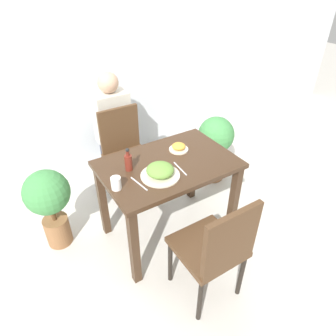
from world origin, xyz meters
The scene contains 14 objects.
ground_plane centered at (0.00, 0.00, 0.00)m, with size 16.00×16.00×0.00m, color beige.
wall_back centered at (0.00, 1.47, 1.30)m, with size 8.00×0.05×2.60m.
dining_table centered at (0.00, 0.00, 0.62)m, with size 1.03×0.69×0.75m.
chair_near centered at (-0.07, -0.69, 0.51)m, with size 0.42×0.42×0.90m.
chair_far centered at (-0.04, 0.71, 0.51)m, with size 0.42×0.42×0.90m.
food_plate centered at (-0.14, -0.12, 0.79)m, with size 0.28×0.28×0.10m.
side_plate centered at (0.17, 0.11, 0.77)m, with size 0.16×0.16×0.06m.
drink_cup centered at (-0.46, -0.08, 0.79)m, with size 0.07×0.07×0.09m.
sauce_bottle centered at (-0.29, 0.08, 0.82)m, with size 0.06×0.06×0.18m.
fork_utensil centered at (-0.31, -0.12, 0.75)m, with size 0.04×0.19×0.00m.
spoon_utensil centered at (0.03, -0.12, 0.75)m, with size 0.02×0.19×0.00m.
potted_plant_left centered at (-0.86, 0.40, 0.47)m, with size 0.36×0.36×0.73m.
potted_plant_right centered at (0.86, 0.44, 0.45)m, with size 0.37×0.37×0.73m.
person_figure centered at (-0.02, 1.04, 0.58)m, with size 0.34×0.22×1.17m.
Camera 1 is at (-1.01, -1.61, 2.03)m, focal length 32.00 mm.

